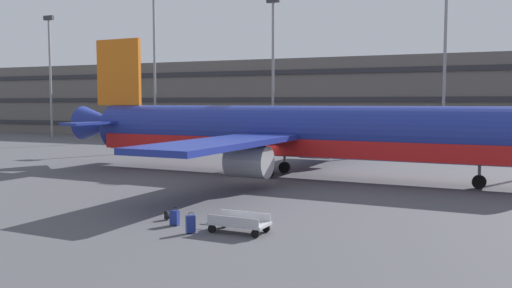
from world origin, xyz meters
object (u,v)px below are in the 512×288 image
suitcase_orange (175,217)px  baggage_cart (239,223)px  airliner (288,134)px  suitcase_large (191,224)px  backpack_silver (167,215)px

suitcase_orange → baggage_cart: 3.28m
airliner → suitcase_orange: (0.47, -17.47, -2.90)m
suitcase_large → backpack_silver: (-2.34, 1.89, -0.20)m
airliner → suitcase_orange: 17.72m
airliner → suitcase_large: 18.79m
baggage_cart → backpack_silver: bearing=167.3°
suitcase_orange → backpack_silver: (-0.94, 0.88, -0.16)m
baggage_cart → suitcase_large: bearing=-153.3°
airliner → suitcase_large: (1.87, -18.48, -2.85)m
baggage_cart → airliner: bearing=102.1°
suitcase_large → baggage_cart: 2.10m
suitcase_large → baggage_cart: suitcase_large is taller
backpack_silver → baggage_cart: 4.32m
airliner → baggage_cart: 18.16m
suitcase_orange → airliner: bearing=91.5°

